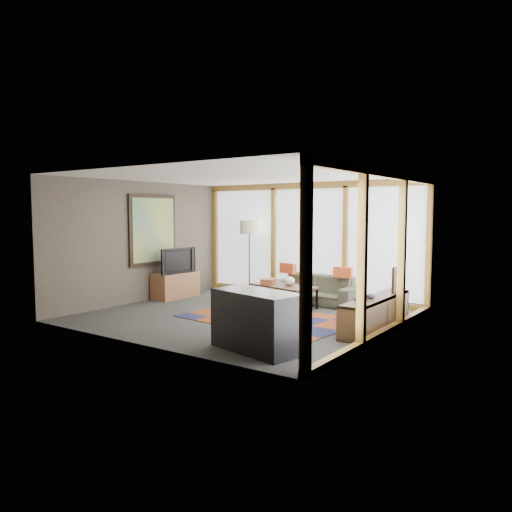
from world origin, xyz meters
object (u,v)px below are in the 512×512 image
Objects in this scene: tv_console at (176,285)px; bar_counter at (257,321)px; floor_lamp at (249,258)px; bookshelf at (376,313)px; coffee_table at (284,296)px; sofa at (314,289)px; television at (176,261)px.

tv_console is 4.73m from bar_counter.
tv_console is at bearing -129.83° from floor_lamp.
coffee_table is at bearing 160.22° from bookshelf.
bar_counter is at bearing -70.58° from sofa.
bookshelf is 1.62× the size of bar_counter.
floor_lamp reaches higher than bar_counter.
floor_lamp reaches higher than tv_console.
bar_counter is (1.41, -2.99, 0.20)m from coffee_table.
coffee_table is (-0.29, -0.74, -0.07)m from sofa.
coffee_table is 0.62× the size of bookshelf.
floor_lamp reaches higher than television.
sofa is 3.89m from bar_counter.
bar_counter is at bearing -64.69° from coffee_table.
bookshelf is at bearing -35.24° from sofa.
coffee_table is 3.31m from bar_counter.
bar_counter is at bearing -32.02° from tv_console.
bar_counter reaches higher than coffee_table.
tv_console is at bearing 52.45° from television.
bookshelf is 2.34m from bar_counter.
bookshelf is 2.16× the size of television.
floor_lamp is at bearing 140.06° from bar_counter.
television is (-2.83, -1.26, 0.56)m from sofa.
bar_counter is (3.95, -2.46, -0.43)m from television.
tv_console is (-4.89, 0.35, 0.02)m from bookshelf.
bookshelf is at bearing -19.78° from coffee_table.
television reaches higher than bookshelf.
floor_lamp is at bearing 50.17° from tv_console.
sofa is 1.54× the size of bar_counter.
bookshelf is at bearing -4.05° from tv_console.
tv_console is 0.86× the size of bar_counter.
bookshelf is (2.01, -1.56, -0.03)m from sofa.
floor_lamp reaches higher than bookshelf.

